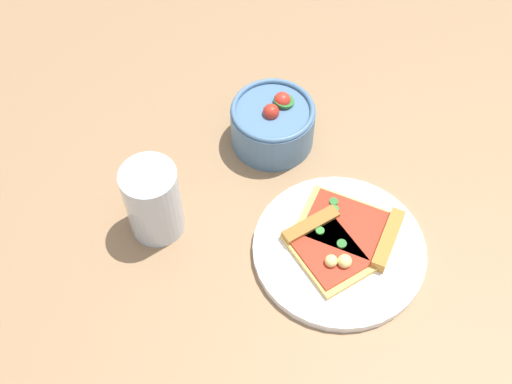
{
  "coord_description": "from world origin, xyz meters",
  "views": [
    {
      "loc": [
        -0.46,
        -0.02,
        0.81
      ],
      "look_at": [
        0.07,
        0.09,
        0.03
      ],
      "focal_mm": 45.82,
      "sensor_mm": 36.0,
      "label": 1
    }
  ],
  "objects_px": {
    "pizza_slice_near": "(325,247)",
    "soda_glass": "(153,204)",
    "pizza_slice_far": "(356,229)",
    "plate": "(339,250)",
    "salad_bowl": "(273,123)"
  },
  "relations": [
    {
      "from": "pizza_slice_near",
      "to": "soda_glass",
      "type": "relative_size",
      "value": 1.17
    },
    {
      "from": "pizza_slice_far",
      "to": "soda_glass",
      "type": "xyz_separation_m",
      "value": [
        -0.04,
        0.28,
        0.04
      ]
    },
    {
      "from": "plate",
      "to": "salad_bowl",
      "type": "distance_m",
      "value": 0.23
    },
    {
      "from": "soda_glass",
      "to": "plate",
      "type": "bearing_deg",
      "value": -87.66
    },
    {
      "from": "pizza_slice_near",
      "to": "salad_bowl",
      "type": "xyz_separation_m",
      "value": [
        0.19,
        0.11,
        0.02
      ]
    },
    {
      "from": "plate",
      "to": "soda_glass",
      "type": "xyz_separation_m",
      "value": [
        -0.01,
        0.26,
        0.05
      ]
    },
    {
      "from": "pizza_slice_far",
      "to": "soda_glass",
      "type": "distance_m",
      "value": 0.29
    },
    {
      "from": "plate",
      "to": "pizza_slice_far",
      "type": "height_order",
      "value": "pizza_slice_far"
    },
    {
      "from": "pizza_slice_near",
      "to": "soda_glass",
      "type": "height_order",
      "value": "soda_glass"
    },
    {
      "from": "plate",
      "to": "soda_glass",
      "type": "distance_m",
      "value": 0.27
    },
    {
      "from": "pizza_slice_far",
      "to": "salad_bowl",
      "type": "height_order",
      "value": "salad_bowl"
    },
    {
      "from": "pizza_slice_near",
      "to": "pizza_slice_far",
      "type": "height_order",
      "value": "pizza_slice_near"
    },
    {
      "from": "plate",
      "to": "pizza_slice_far",
      "type": "relative_size",
      "value": 1.57
    },
    {
      "from": "plate",
      "to": "pizza_slice_near",
      "type": "height_order",
      "value": "pizza_slice_near"
    },
    {
      "from": "pizza_slice_far",
      "to": "salad_bowl",
      "type": "distance_m",
      "value": 0.22
    }
  ]
}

